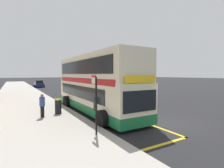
# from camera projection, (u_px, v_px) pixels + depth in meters

# --- Properties ---
(ground_plane) EXTENTS (260.00, 260.00, 0.00)m
(ground_plane) POSITION_uv_depth(u_px,v_px,m) (54.00, 88.00, 37.98)
(ground_plane) COLOR black
(pavement_near) EXTENTS (6.00, 76.00, 0.14)m
(pavement_near) POSITION_uv_depth(u_px,v_px,m) (19.00, 89.00, 34.45)
(pavement_near) COLOR #A39E93
(pavement_near) RESTS_ON ground
(double_decker_bus) EXTENTS (3.18, 11.32, 4.40)m
(double_decker_bus) POSITION_uv_depth(u_px,v_px,m) (94.00, 86.00, 13.55)
(double_decker_bus) COLOR beige
(double_decker_bus) RESTS_ON ground
(bus_bay_markings) EXTENTS (2.96, 14.79, 0.01)m
(bus_bay_markings) POSITION_uv_depth(u_px,v_px,m) (94.00, 112.00, 13.60)
(bus_bay_markings) COLOR gold
(bus_bay_markings) RESTS_ON ground
(bus_stop_sign) EXTENTS (0.09, 0.51, 2.78)m
(bus_stop_sign) POSITION_uv_depth(u_px,v_px,m) (95.00, 100.00, 8.02)
(bus_stop_sign) COLOR black
(bus_stop_sign) RESTS_ON pavement_near
(parked_car_navy_across) EXTENTS (2.09, 4.20, 1.62)m
(parked_car_navy_across) POSITION_uv_depth(u_px,v_px,m) (39.00, 84.00, 38.97)
(parked_car_navy_across) COLOR navy
(parked_car_navy_across) RESTS_ON ground
(pedestrian_waiting_near_sign) EXTENTS (0.34, 0.34, 1.55)m
(pedestrian_waiting_near_sign) POSITION_uv_depth(u_px,v_px,m) (42.00, 105.00, 11.20)
(pedestrian_waiting_near_sign) COLOR black
(pedestrian_waiting_near_sign) RESTS_ON pavement_near
(litter_bin) EXTENTS (0.47, 0.47, 1.06)m
(litter_bin) POSITION_uv_depth(u_px,v_px,m) (58.00, 106.00, 12.27)
(litter_bin) COLOR black
(litter_bin) RESTS_ON pavement_near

